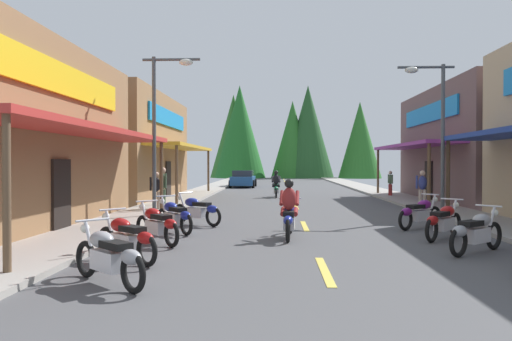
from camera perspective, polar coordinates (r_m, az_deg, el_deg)
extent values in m
cube|color=#4C4C4F|center=(26.39, 4.39, -3.56)|extent=(9.72, 81.00, 0.10)
cube|color=#9E9991|center=(26.85, -8.47, -3.25)|extent=(2.22, 81.00, 0.12)
cube|color=#9E9991|center=(27.24, 17.07, -3.22)|extent=(2.22, 81.00, 0.12)
cube|color=#E0C64C|center=(9.04, 8.19, -11.75)|extent=(0.16, 2.40, 0.01)
cube|color=#E0C64C|center=(15.21, 5.82, -6.60)|extent=(0.16, 2.40, 0.01)
cube|color=#E0C64C|center=(21.72, 4.81, -4.36)|extent=(0.16, 2.40, 0.01)
cube|color=#E0C64C|center=(28.02, 4.28, -3.18)|extent=(0.16, 2.40, 0.01)
cube|color=#E0C64C|center=(34.87, 3.92, -2.39)|extent=(0.16, 2.40, 0.01)
cube|color=#E0C64C|center=(41.18, 3.70, -1.89)|extent=(0.16, 2.40, 0.01)
cube|color=#E0C64C|center=(47.90, 3.53, -1.51)|extent=(0.16, 2.40, 0.01)
cube|color=#E0C64C|center=(53.12, 3.42, -1.28)|extent=(0.16, 2.40, 0.01)
cube|color=#E0C64C|center=(59.30, 3.32, -1.05)|extent=(0.16, 2.40, 0.01)
cube|color=#B72D28|center=(14.45, -19.11, 4.47)|extent=(1.80, 11.34, 0.16)
cylinder|color=brown|center=(9.19, -27.59, -2.78)|extent=(0.14, 0.14, 2.82)
cylinder|color=brown|center=(19.44, -11.22, -0.84)|extent=(0.14, 0.14, 2.82)
cube|color=yellow|center=(14.95, -22.18, 10.10)|extent=(0.10, 8.82, 0.90)
cube|color=black|center=(14.79, -22.18, -2.81)|extent=(0.08, 1.10, 2.10)
cube|color=olive|center=(28.65, -17.57, 2.68)|extent=(7.22, 11.82, 5.82)
cube|color=gold|center=(27.43, -8.68, 2.77)|extent=(1.80, 10.63, 0.16)
cylinder|color=brown|center=(22.27, -9.45, -0.62)|extent=(0.14, 0.14, 2.82)
cylinder|color=brown|center=(32.35, -5.70, -0.16)|extent=(0.14, 0.14, 2.82)
cube|color=#197FCC|center=(27.71, -10.40, 6.15)|extent=(0.10, 8.27, 0.90)
cube|color=black|center=(27.61, -10.42, -1.09)|extent=(0.08, 1.10, 2.10)
cylinder|color=brown|center=(19.12, 21.92, -0.91)|extent=(0.14, 0.14, 2.82)
cube|color=brown|center=(27.63, 26.28, 2.74)|extent=(6.35, 11.60, 5.86)
cube|color=#8C338C|center=(26.25, 18.11, 2.82)|extent=(1.80, 10.44, 0.16)
cylinder|color=brown|center=(21.23, 19.93, -0.73)|extent=(0.14, 0.14, 2.82)
cylinder|color=brown|center=(30.95, 14.34, -0.23)|extent=(0.14, 0.14, 2.82)
cube|color=#197FCC|center=(26.60, 19.88, 6.40)|extent=(0.10, 8.12, 0.90)
cube|color=black|center=(26.49, 19.88, -1.20)|extent=(0.08, 1.10, 2.10)
cylinder|color=#474C51|center=(17.49, -12.06, 3.82)|extent=(0.14, 0.14, 5.78)
cylinder|color=#474C51|center=(17.71, -10.06, 12.90)|extent=(2.06, 0.10, 0.10)
ellipsoid|color=silver|center=(17.58, -8.34, 12.66)|extent=(0.50, 0.30, 0.24)
cylinder|color=#474C51|center=(18.99, 21.39, 3.33)|extent=(0.14, 0.14, 5.64)
cylinder|color=#474C51|center=(19.11, 19.60, 11.54)|extent=(2.06, 0.10, 0.10)
ellipsoid|color=silver|center=(18.95, 18.05, 11.33)|extent=(0.50, 0.30, 0.24)
torus|color=black|center=(12.30, 26.49, -6.98)|extent=(0.56, 0.49, 0.64)
torus|color=black|center=(10.99, 22.99, -7.89)|extent=(0.56, 0.49, 0.64)
cube|color=silver|center=(11.63, 24.85, -7.02)|extent=(0.72, 0.66, 0.32)
ellipsoid|color=#99999E|center=(11.77, 25.31, -5.36)|extent=(0.64, 0.60, 0.28)
cube|color=black|center=(11.38, 24.26, -5.77)|extent=(0.64, 0.60, 0.12)
ellipsoid|color=#99999E|center=(11.00, 23.13, -6.67)|extent=(0.49, 0.47, 0.24)
cylinder|color=silver|center=(12.15, 26.23, -5.51)|extent=(0.32, 0.28, 0.71)
cylinder|color=silver|center=(12.01, 25.99, -3.81)|extent=(0.41, 0.49, 0.04)
sphere|color=white|center=(12.27, 26.57, -4.51)|extent=(0.16, 0.16, 0.16)
torus|color=black|center=(14.14, 22.69, -5.95)|extent=(0.50, 0.54, 0.64)
torus|color=black|center=(12.76, 20.21, -6.66)|extent=(0.50, 0.54, 0.64)
cube|color=silver|center=(13.44, 21.52, -5.95)|extent=(0.67, 0.71, 0.32)
ellipsoid|color=#A51414|center=(13.59, 21.85, -4.52)|extent=(0.61, 0.63, 0.28)
cube|color=black|center=(13.18, 21.10, -4.86)|extent=(0.61, 0.63, 0.12)
ellipsoid|color=#A51414|center=(12.78, 20.31, -5.61)|extent=(0.47, 0.49, 0.24)
cylinder|color=silver|center=(13.98, 22.50, -4.66)|extent=(0.29, 0.32, 0.71)
cylinder|color=silver|center=(13.84, 22.33, -3.18)|extent=(0.48, 0.43, 0.04)
sphere|color=white|center=(14.11, 22.74, -3.80)|extent=(0.16, 0.16, 0.16)
torus|color=black|center=(16.02, 20.51, -5.14)|extent=(0.56, 0.49, 0.64)
torus|color=black|center=(14.77, 17.40, -5.63)|extent=(0.56, 0.49, 0.64)
cube|color=silver|center=(15.38, 19.02, -5.08)|extent=(0.72, 0.66, 0.32)
ellipsoid|color=#721972|center=(15.52, 19.44, -3.84)|extent=(0.63, 0.60, 0.28)
cube|color=black|center=(15.15, 18.50, -4.11)|extent=(0.64, 0.60, 0.12)
ellipsoid|color=#721972|center=(14.79, 17.52, -4.73)|extent=(0.49, 0.47, 0.24)
cylinder|color=silver|center=(15.88, 20.27, -4.00)|extent=(0.32, 0.28, 0.71)
cylinder|color=silver|center=(15.75, 20.04, -2.68)|extent=(0.42, 0.49, 0.04)
sphere|color=white|center=(16.00, 20.58, -3.24)|extent=(0.16, 0.16, 0.16)
torus|color=black|center=(8.91, -19.60, -9.91)|extent=(0.55, 0.50, 0.64)
torus|color=black|center=(7.63, -14.47, -11.73)|extent=(0.55, 0.50, 0.64)
cube|color=silver|center=(8.24, -17.25, -10.22)|extent=(0.71, 0.67, 0.32)
ellipsoid|color=#99999E|center=(8.36, -17.92, -7.84)|extent=(0.63, 0.61, 0.28)
cube|color=black|center=(7.98, -16.38, -8.54)|extent=(0.64, 0.61, 0.12)
ellipsoid|color=#99999E|center=(7.62, -14.68, -9.97)|extent=(0.49, 0.47, 0.24)
cylinder|color=silver|center=(8.74, -19.23, -7.93)|extent=(0.32, 0.29, 0.71)
cylinder|color=silver|center=(8.59, -18.88, -5.59)|extent=(0.43, 0.48, 0.04)
sphere|color=white|center=(8.86, -19.71, -6.51)|extent=(0.16, 0.16, 0.16)
torus|color=black|center=(10.72, -17.37, -8.08)|extent=(0.55, 0.50, 0.64)
torus|color=black|center=(9.45, -12.89, -9.27)|extent=(0.55, 0.50, 0.64)
cube|color=silver|center=(10.07, -15.28, -8.19)|extent=(0.71, 0.67, 0.32)
ellipsoid|color=#A51414|center=(10.19, -15.87, -6.27)|extent=(0.63, 0.61, 0.28)
cube|color=black|center=(9.81, -14.53, -6.77)|extent=(0.64, 0.61, 0.12)
ellipsoid|color=#A51414|center=(9.46, -13.07, -7.85)|extent=(0.49, 0.47, 0.24)
cylinder|color=silver|center=(10.56, -17.03, -6.41)|extent=(0.32, 0.29, 0.71)
cylinder|color=silver|center=(10.42, -16.72, -4.46)|extent=(0.42, 0.48, 0.04)
sphere|color=white|center=(10.68, -17.46, -5.25)|extent=(0.16, 0.16, 0.16)
torus|color=black|center=(12.78, -13.37, -6.62)|extent=(0.50, 0.54, 0.64)
torus|color=black|center=(11.47, -10.05, -7.47)|extent=(0.50, 0.54, 0.64)
cube|color=silver|center=(12.11, -11.80, -6.65)|extent=(0.68, 0.71, 0.32)
ellipsoid|color=#A51414|center=(12.25, -12.24, -5.06)|extent=(0.61, 0.63, 0.28)
cube|color=black|center=(11.86, -11.24, -5.45)|extent=(0.61, 0.63, 0.12)
ellipsoid|color=#A51414|center=(11.48, -10.17, -6.30)|extent=(0.47, 0.49, 0.24)
cylinder|color=silver|center=(12.63, -13.11, -5.20)|extent=(0.29, 0.32, 0.71)
cylinder|color=silver|center=(12.49, -12.87, -3.57)|extent=(0.47, 0.43, 0.04)
sphere|color=white|center=(12.75, -13.44, -4.24)|extent=(0.16, 0.16, 0.16)
torus|color=black|center=(14.59, -11.10, -5.69)|extent=(0.48, 0.56, 0.64)
torus|color=black|center=(13.26, -8.31, -6.34)|extent=(0.48, 0.56, 0.64)
cube|color=silver|center=(13.91, -9.78, -5.67)|extent=(0.66, 0.72, 0.32)
ellipsoid|color=navy|center=(14.06, -10.14, -4.29)|extent=(0.60, 0.64, 0.28)
cube|color=black|center=(13.66, -9.31, -4.61)|extent=(0.59, 0.64, 0.12)
ellipsoid|color=navy|center=(13.28, -8.42, -5.33)|extent=(0.46, 0.49, 0.24)
cylinder|color=silver|center=(14.44, -10.88, -4.44)|extent=(0.28, 0.33, 0.71)
cylinder|color=silver|center=(14.30, -10.68, -3.00)|extent=(0.49, 0.41, 0.04)
sphere|color=white|center=(14.57, -11.16, -3.60)|extent=(0.16, 0.16, 0.16)
torus|color=black|center=(16.06, -9.03, -5.08)|extent=(0.58, 0.45, 0.64)
torus|color=black|center=(15.00, -5.11, -5.49)|extent=(0.58, 0.45, 0.64)
cube|color=silver|center=(15.51, -7.14, -4.99)|extent=(0.73, 0.64, 0.32)
ellipsoid|color=navy|center=(15.63, -7.66, -3.77)|extent=(0.64, 0.59, 0.28)
cube|color=black|center=(15.31, -6.48, -4.01)|extent=(0.65, 0.58, 0.12)
ellipsoid|color=navy|center=(15.01, -5.25, -4.61)|extent=(0.50, 0.45, 0.24)
cylinder|color=silver|center=(15.94, -8.71, -3.94)|extent=(0.34, 0.27, 0.71)
cylinder|color=silver|center=(15.82, -8.42, -2.63)|extent=(0.38, 0.51, 0.04)
sphere|color=white|center=(16.04, -9.10, -3.19)|extent=(0.16, 0.16, 0.16)
torus|color=black|center=(13.51, 4.11, -6.20)|extent=(0.14, 0.65, 0.64)
torus|color=black|center=(12.02, 3.83, -7.07)|extent=(0.14, 0.65, 0.64)
cube|color=silver|center=(12.75, 3.98, -6.25)|extent=(0.33, 0.72, 0.32)
ellipsoid|color=navy|center=(12.92, 4.02, -4.74)|extent=(0.36, 0.58, 0.28)
cube|color=black|center=(12.47, 3.93, -5.12)|extent=(0.32, 0.62, 0.12)
ellipsoid|color=navy|center=(12.04, 3.84, -5.96)|extent=(0.27, 0.46, 0.24)
cylinder|color=silver|center=(13.34, 4.09, -4.86)|extent=(0.08, 0.37, 0.71)
cylinder|color=silver|center=(13.19, 4.07, -3.31)|extent=(0.60, 0.08, 0.04)
sphere|color=white|center=(13.48, 4.12, -3.95)|extent=(0.16, 0.16, 0.16)
ellipsoid|color=maroon|center=(12.54, 3.95, -3.39)|extent=(0.40, 0.40, 0.64)
sphere|color=black|center=(12.57, 3.97, -1.56)|extent=(0.24, 0.24, 0.24)
cylinder|color=maroon|center=(12.75, 3.26, -4.90)|extent=(0.17, 0.43, 0.24)
cylinder|color=maroon|center=(12.85, 3.08, -3.29)|extent=(0.13, 0.51, 0.40)
cylinder|color=maroon|center=(12.73, 4.71, -4.91)|extent=(0.17, 0.43, 0.24)
cylinder|color=maroon|center=(12.83, 4.94, -3.30)|extent=(0.13, 0.51, 0.40)
torus|color=black|center=(28.70, 2.40, -2.46)|extent=(0.11, 0.64, 0.64)
torus|color=black|center=(27.20, 2.42, -2.64)|extent=(0.11, 0.64, 0.64)
cube|color=silver|center=(27.95, 2.41, -2.38)|extent=(0.29, 0.70, 0.32)
ellipsoid|color=#0C5933|center=(28.13, 2.41, -1.71)|extent=(0.32, 0.56, 0.28)
cube|color=black|center=(27.68, 2.41, -1.84)|extent=(0.28, 0.60, 0.12)
ellipsoid|color=#0C5933|center=(27.24, 2.42, -2.15)|extent=(0.24, 0.44, 0.24)
cylinder|color=silver|center=(28.55, 2.40, -1.81)|extent=(0.06, 0.37, 0.71)
cylinder|color=silver|center=(28.42, 2.40, -1.08)|extent=(0.60, 0.04, 0.04)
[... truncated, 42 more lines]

